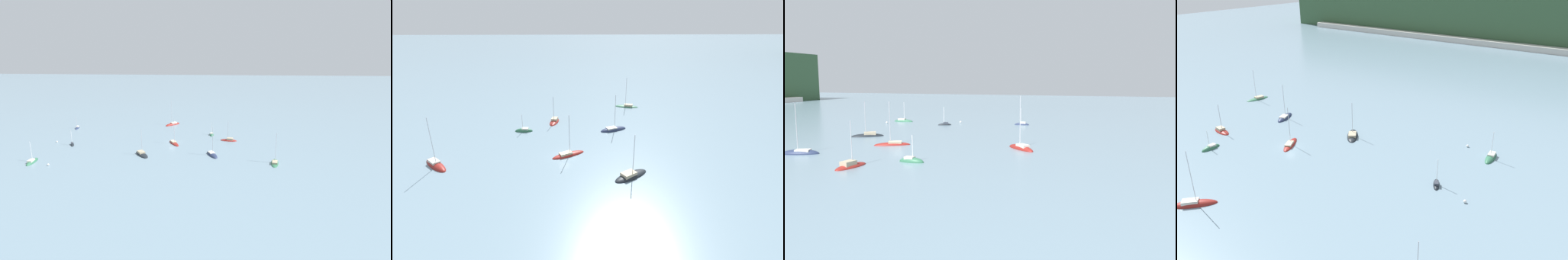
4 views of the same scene
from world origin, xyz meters
The scene contains 12 objects.
ground_plane centered at (0.00, 0.00, 0.00)m, with size 600.00×600.00×0.00m, color slate.
sailboat_0 centered at (3.76, -29.77, 0.10)m, with size 7.89×8.16×13.10m.
sailboat_1 centered at (-0.88, 0.86, 0.10)m, with size 6.14×8.73×11.22m.
sailboat_2 centered at (-23.69, -4.42, 0.14)m, with size 7.34×3.56×9.09m.
sailboat_3 centered at (-16.36, -12.77, 0.07)m, with size 1.88×5.17×6.21m.
sailboat_4 centered at (9.32, 14.98, 0.11)m, with size 7.51×8.97×10.61m.
sailboat_5 centered at (-16.77, 13.63, 0.07)m, with size 5.44×8.57×11.73m.
sailboat_7 centered at (40.33, 5.30, 0.12)m, with size 3.26×4.78×6.94m.
sailboat_8 centered at (45.75, 24.70, 0.09)m, with size 2.79×7.59×8.25m.
sailboat_9 centered at (49.47, -19.94, 0.11)m, with size 1.85×5.20×6.70m.
mooring_buoy_0 centered at (48.16, 2.53, 0.35)m, with size 0.70×0.70×0.70m.
mooring_buoy_1 centered at (38.51, 27.29, 0.34)m, with size 0.67×0.67×0.67m.
Camera 3 is at (-80.03, -48.10, 15.74)m, focal length 35.00 mm.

